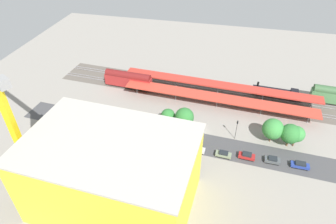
% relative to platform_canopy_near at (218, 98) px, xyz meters
% --- Properties ---
extents(ground_plane, '(181.65, 181.65, 0.00)m').
position_rel_platform_canopy_near_xyz_m(ground_plane, '(3.36, 13.61, -3.78)').
color(ground_plane, gray).
rests_on(ground_plane, ground).
extents(rail_bed, '(114.19, 21.27, 0.01)m').
position_rel_platform_canopy_near_xyz_m(rail_bed, '(3.36, -8.18, -3.78)').
color(rail_bed, '#5B544C').
rests_on(rail_bed, ground).
extents(street_asphalt, '(113.88, 16.65, 0.01)m').
position_rel_platform_canopy_near_xyz_m(street_asphalt, '(3.36, 19.00, -3.78)').
color(street_asphalt, '#424244').
rests_on(street_asphalt, ground).
extents(track_rails, '(113.28, 14.86, 0.12)m').
position_rel_platform_canopy_near_xyz_m(track_rails, '(3.36, -8.18, -3.60)').
color(track_rails, '#9E9EA8').
rests_on(track_rails, ground).
extents(platform_canopy_near, '(64.12, 9.66, 3.98)m').
position_rel_platform_canopy_near_xyz_m(platform_canopy_near, '(0.00, 0.00, 0.00)').
color(platform_canopy_near, '#C63D2D').
rests_on(platform_canopy_near, ground).
extents(platform_canopy_far, '(68.65, 9.13, 4.52)m').
position_rel_platform_canopy_near_xyz_m(platform_canopy_far, '(0.39, -7.53, 0.48)').
color(platform_canopy_far, '#B73328').
rests_on(platform_canopy_far, ground).
extents(locomotive, '(16.61, 3.53, 4.80)m').
position_rel_platform_canopy_near_xyz_m(locomotive, '(-20.06, -10.98, -2.05)').
color(locomotive, black).
rests_on(locomotive, ground).
extents(freight_coach_far, '(17.86, 4.16, 6.31)m').
position_rel_platform_canopy_near_xyz_m(freight_coach_far, '(33.04, -5.36, -0.45)').
color(freight_coach_far, black).
rests_on(freight_coach_far, ground).
extents(parked_car_0, '(4.70, 1.89, 1.73)m').
position_rel_platform_canopy_near_xyz_m(parked_car_0, '(-23.92, 22.30, -3.01)').
color(parked_car_0, black).
rests_on(parked_car_0, ground).
extents(parked_car_1, '(4.07, 2.01, 1.65)m').
position_rel_platform_canopy_near_xyz_m(parked_car_1, '(-16.93, 22.03, -3.03)').
color(parked_car_1, black).
rests_on(parked_car_1, ground).
extents(parked_car_2, '(4.47, 2.19, 1.74)m').
position_rel_platform_canopy_near_xyz_m(parked_car_2, '(-10.21, 22.05, -3.00)').
color(parked_car_2, black).
rests_on(parked_car_2, ground).
extents(parked_car_3, '(4.41, 2.07, 1.56)m').
position_rel_platform_canopy_near_xyz_m(parked_car_3, '(-4.00, 22.76, -3.08)').
color(parked_car_3, black).
rests_on(parked_car_3, ground).
extents(parked_car_4, '(4.63, 2.13, 1.81)m').
position_rel_platform_canopy_near_xyz_m(parked_car_4, '(3.37, 22.53, -2.98)').
color(parked_car_4, black).
rests_on(parked_car_4, ground).
extents(parked_car_5, '(4.43, 2.34, 1.82)m').
position_rel_platform_canopy_near_xyz_m(parked_car_5, '(9.67, 22.38, -2.97)').
color(parked_car_5, black).
rests_on(parked_car_5, ground).
extents(construction_building, '(36.18, 25.12, 17.81)m').
position_rel_platform_canopy_near_xyz_m(construction_building, '(19.30, 42.68, 5.13)').
color(construction_building, yellow).
rests_on(construction_building, ground).
extents(construction_roof_slab, '(36.82, 25.76, 0.40)m').
position_rel_platform_canopy_near_xyz_m(construction_roof_slab, '(19.30, 42.68, 14.24)').
color(construction_roof_slab, '#B7B2A8').
rests_on(construction_roof_slab, construction_building).
extents(tower_crane, '(27.07, 15.09, 31.75)m').
position_rel_platform_canopy_near_xyz_m(tower_crane, '(43.68, 41.05, 15.64)').
color(tower_crane, gray).
rests_on(tower_crane, ground).
extents(box_truck_0, '(9.12, 3.21, 3.37)m').
position_rel_platform_canopy_near_xyz_m(box_truck_0, '(33.79, 24.43, -2.13)').
color(box_truck_0, black).
rests_on(box_truck_0, ground).
extents(box_truck_1, '(8.74, 2.63, 3.27)m').
position_rel_platform_canopy_near_xyz_m(box_truck_1, '(16.23, 25.42, -2.18)').
color(box_truck_1, black).
rests_on(box_truck_1, ground).
extents(street_tree_0, '(5.61, 5.61, 7.32)m').
position_rel_platform_canopy_near_xyz_m(street_tree_0, '(-21.38, 14.44, 0.73)').
color(street_tree_0, brown).
rests_on(street_tree_0, ground).
extents(street_tree_1, '(4.28, 4.28, 6.21)m').
position_rel_platform_canopy_near_xyz_m(street_tree_1, '(13.72, 13.52, 0.27)').
color(street_tree_1, brown).
rests_on(street_tree_1, ground).
extents(street_tree_2, '(6.01, 6.01, 7.68)m').
position_rel_platform_canopy_near_xyz_m(street_tree_2, '(-16.71, 13.60, 0.89)').
color(street_tree_2, brown).
rests_on(street_tree_2, ground).
extents(street_tree_3, '(5.61, 5.61, 8.30)m').
position_rel_platform_canopy_near_xyz_m(street_tree_3, '(8.47, 14.88, 1.70)').
color(street_tree_3, brown).
rests_on(street_tree_3, ground).
extents(street_tree_4, '(4.55, 4.55, 6.70)m').
position_rel_platform_canopy_near_xyz_m(street_tree_4, '(-23.08, 14.07, 0.63)').
color(street_tree_4, brown).
rests_on(street_tree_4, ground).
extents(traffic_light, '(0.50, 0.36, 6.55)m').
position_rel_platform_canopy_near_xyz_m(traffic_light, '(-6.74, 14.69, 0.56)').
color(traffic_light, '#333333').
rests_on(traffic_light, ground).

